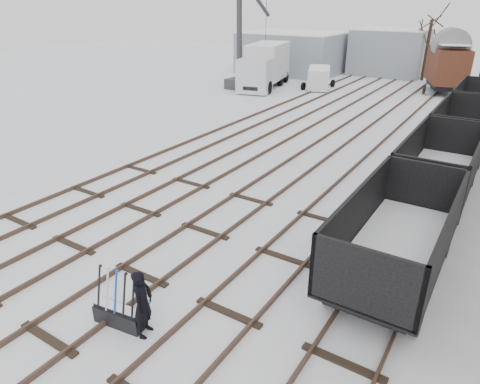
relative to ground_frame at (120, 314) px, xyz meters
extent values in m
plane|color=white|center=(-0.99, 1.72, -0.28)|extent=(120.00, 120.00, 0.00)
cube|color=black|center=(-7.71, 15.72, -0.21)|extent=(0.07, 52.00, 0.15)
cube|color=black|center=(-6.27, 15.72, -0.21)|extent=(0.07, 52.00, 0.15)
cube|color=black|center=(-6.99, 3.72, -0.26)|extent=(1.90, 0.20, 0.08)
cube|color=black|center=(-4.71, 15.72, -0.21)|extent=(0.07, 52.00, 0.15)
cube|color=black|center=(-3.27, 15.72, -0.21)|extent=(0.07, 52.00, 0.15)
cube|color=black|center=(-3.99, 3.72, -0.26)|extent=(1.90, 0.20, 0.08)
cube|color=black|center=(-1.71, 15.72, -0.21)|extent=(0.07, 52.00, 0.15)
cube|color=black|center=(-0.27, 15.72, -0.21)|extent=(0.07, 52.00, 0.15)
cube|color=black|center=(-0.99, 3.72, -0.26)|extent=(1.90, 0.20, 0.08)
cube|color=black|center=(1.29, 15.72, -0.21)|extent=(0.07, 52.00, 0.15)
cube|color=black|center=(2.73, 15.72, -0.21)|extent=(0.07, 52.00, 0.15)
cube|color=black|center=(2.01, 3.72, -0.26)|extent=(1.90, 0.20, 0.08)
cube|color=black|center=(4.29, 15.72, -0.21)|extent=(0.07, 52.00, 0.15)
cube|color=black|center=(5.73, 15.72, -0.21)|extent=(0.07, 52.00, 0.15)
cube|color=black|center=(5.01, 3.72, -0.26)|extent=(1.90, 0.20, 0.08)
cube|color=gray|center=(-13.99, 37.72, 1.72)|extent=(10.00, 8.00, 4.00)
cube|color=white|center=(-13.99, 37.72, 3.77)|extent=(9.80, 7.84, 0.10)
cube|color=gray|center=(-4.99, 41.72, 1.92)|extent=(7.00, 6.00, 4.40)
cube|color=white|center=(-4.99, 41.72, 4.17)|extent=(6.86, 5.88, 0.10)
cube|color=black|center=(0.00, 0.00, -0.06)|extent=(1.34, 0.59, 0.44)
cube|color=black|center=(0.00, 0.00, 0.18)|extent=(1.33, 0.47, 0.06)
cube|color=white|center=(0.00, 0.00, 0.22)|extent=(1.27, 0.43, 0.03)
cylinder|color=black|center=(-0.50, -0.07, 0.67)|extent=(0.09, 0.32, 1.08)
cylinder|color=silver|center=(-0.25, -0.03, 0.67)|extent=(0.09, 0.32, 1.08)
cylinder|color=#0D48B3|center=(0.00, 0.00, 0.67)|extent=(0.09, 0.32, 1.08)
cylinder|color=black|center=(0.25, 0.03, 0.67)|extent=(0.09, 0.32, 1.08)
cylinder|color=black|center=(0.50, 0.07, 0.67)|extent=(0.09, 0.32, 1.08)
imported|color=black|center=(0.75, 0.10, 0.58)|extent=(0.58, 0.72, 1.72)
cube|color=black|center=(5.01, 5.50, 0.38)|extent=(1.97, 5.41, 0.41)
cube|color=black|center=(5.01, 5.50, 0.59)|extent=(2.46, 6.15, 0.12)
cube|color=black|center=(3.83, 5.50, 1.41)|extent=(0.10, 6.15, 1.64)
cube|color=black|center=(6.19, 5.50, 1.41)|extent=(0.10, 6.15, 1.64)
cube|color=white|center=(5.01, 5.50, 0.69)|extent=(2.21, 5.91, 0.06)
cylinder|color=black|center=(3.88, 3.53, 0.07)|extent=(0.12, 0.72, 0.72)
cylinder|color=black|center=(6.14, 7.47, 0.07)|extent=(0.12, 0.72, 0.72)
cube|color=black|center=(5.01, 11.90, 0.38)|extent=(1.97, 5.41, 0.41)
cube|color=black|center=(5.01, 11.90, 0.59)|extent=(2.46, 6.15, 0.12)
cube|color=black|center=(3.83, 11.90, 1.41)|extent=(0.10, 6.15, 1.64)
cube|color=black|center=(6.19, 11.90, 1.41)|extent=(0.10, 6.15, 1.64)
cube|color=white|center=(5.01, 11.90, 0.69)|extent=(2.21, 5.91, 0.06)
cylinder|color=black|center=(3.88, 9.93, 0.07)|extent=(0.12, 0.72, 0.72)
cylinder|color=black|center=(6.14, 13.87, 0.07)|extent=(0.12, 0.72, 0.72)
cube|color=black|center=(5.01, 18.30, 0.38)|extent=(1.97, 5.41, 0.41)
cube|color=black|center=(5.01, 18.30, 0.59)|extent=(2.46, 6.15, 0.12)
cube|color=black|center=(3.83, 18.30, 1.41)|extent=(0.10, 6.15, 1.64)
cube|color=white|center=(5.01, 18.30, 0.69)|extent=(2.21, 5.91, 0.06)
cylinder|color=black|center=(3.88, 16.33, 0.07)|extent=(0.12, 0.72, 0.72)
cube|color=black|center=(5.01, 24.70, 0.38)|extent=(1.97, 5.41, 0.41)
cube|color=black|center=(5.01, 24.70, 0.59)|extent=(2.46, 6.15, 0.12)
cube|color=black|center=(3.83, 24.70, 1.41)|extent=(0.10, 6.15, 1.64)
cube|color=white|center=(5.01, 24.70, 0.69)|extent=(2.21, 5.91, 0.06)
cylinder|color=black|center=(3.88, 22.73, 0.07)|extent=(0.12, 0.72, 0.72)
cube|color=black|center=(1.58, 34.62, 0.40)|extent=(3.43, 5.01, 0.42)
cube|color=#472015|center=(1.58, 34.62, 1.96)|extent=(4.12, 5.76, 2.72)
cube|color=white|center=(1.58, 34.62, 3.69)|extent=(3.79, 5.43, 0.04)
cylinder|color=black|center=(0.43, 32.95, 0.08)|extent=(0.13, 0.73, 0.73)
cylinder|color=black|center=(2.73, 36.29, 0.08)|extent=(0.13, 0.73, 0.73)
cube|color=black|center=(-12.25, 28.57, 0.31)|extent=(3.08, 8.23, 0.32)
cube|color=silver|center=(-12.25, 25.57, 1.16)|extent=(2.99, 2.67, 2.68)
cube|color=silver|center=(-12.25, 29.42, 1.86)|extent=(3.86, 6.03, 3.00)
cube|color=white|center=(-12.25, 29.42, 3.38)|extent=(3.78, 5.92, 0.04)
cylinder|color=black|center=(-13.43, 25.78, 0.25)|extent=(0.32, 1.07, 1.07)
cylinder|color=black|center=(-11.07, 31.57, 0.25)|extent=(0.32, 1.07, 1.07)
cube|color=silver|center=(-7.97, 30.61, 0.64)|extent=(3.15, 4.45, 1.67)
cube|color=white|center=(-7.97, 30.61, 1.50)|extent=(3.07, 4.35, 0.04)
cylinder|color=black|center=(-8.80, 29.31, 0.04)|extent=(0.20, 0.65, 0.65)
cylinder|color=black|center=(-7.13, 31.91, 0.04)|extent=(0.20, 0.65, 0.65)
cube|color=#323137|center=(-13.79, 26.79, 0.15)|extent=(2.01, 2.01, 0.86)
cylinder|color=#323137|center=(-13.79, 26.79, 4.01)|extent=(0.47, 0.47, 8.59)
cylinder|color=black|center=(-13.79, 30.98, 4.87)|extent=(0.04, 0.04, 4.83)
cylinder|color=black|center=(-1.13, 39.97, 2.47)|extent=(0.30, 0.30, 5.51)
camera|label=1|loc=(6.85, -5.30, 6.92)|focal=32.00mm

